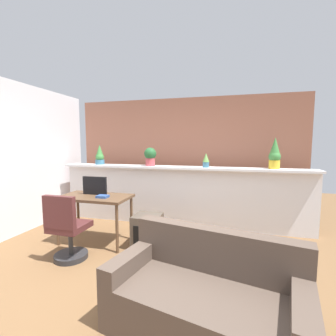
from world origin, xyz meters
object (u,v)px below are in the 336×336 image
Objects in this scene: potted_plant_3 at (275,154)px; office_chair at (67,232)px; potted_plant_0 at (100,156)px; couch at (205,299)px; desk at (95,201)px; tv_monitor at (95,186)px; potted_plant_1 at (150,156)px; book_on_desk at (103,196)px; potted_plant_2 at (206,160)px; side_cube_shelf at (147,231)px.

potted_plant_3 reaches higher than office_chair.
couch is at bearing -45.22° from potted_plant_0.
tv_monitor is (-0.05, 0.08, 0.23)m from desk.
desk is (-0.54, -1.08, -0.66)m from potted_plant_1.
potted_plant_1 is at bearing 59.39° from tv_monitor.
book_on_desk is at bearing 68.14° from office_chair.
potted_plant_2 is at bearing -176.87° from potted_plant_3.
couch is at bearing -36.62° from tv_monitor.
potted_plant_2 is at bearing 96.18° from couch.
potted_plant_0 is 0.81× the size of side_cube_shelf.
couch is (1.86, -1.34, -0.38)m from desk.
potted_plant_2 is 1.15m from potted_plant_3.
office_chair is 1.82× the size of side_cube_shelf.
potted_plant_1 reaches higher than potted_plant_2.
couch is (-0.89, -2.46, -1.10)m from potted_plant_3.
potted_plant_2 is 0.63× the size of tv_monitor.
potted_plant_2 reaches higher than book_on_desk.
potted_plant_1 is 0.70× the size of side_cube_shelf.
potted_plant_1 is 1.37m from desk.
potted_plant_3 is 1.30× the size of tv_monitor.
desk is 2.68× the size of tv_monitor.
tv_monitor is at bearing 91.12° from office_chair.
potted_plant_2 is 0.52× the size of side_cube_shelf.
potted_plant_0 is 2.04m from office_chair.
office_chair is (-1.64, -1.68, -0.88)m from potted_plant_2.
potted_plant_3 is 3.03m from tv_monitor.
potted_plant_3 reaches higher than couch.
potted_plant_3 is at bearing 32.03° from office_chair.
potted_plant_3 reaches higher than potted_plant_1.
potted_plant_2 is at bearing 30.61° from tv_monitor.
potted_plant_3 is (1.15, 0.06, 0.12)m from potted_plant_2.
potted_plant_0 is 2.43× the size of book_on_desk.
desk is 6.59× the size of book_on_desk.
potted_plant_0 reaches higher than desk.
potted_plant_2 reaches higher than desk.
potted_plant_1 is 1.33m from book_on_desk.
potted_plant_1 reaches higher than office_chair.
potted_plant_3 reaches higher than potted_plant_0.
potted_plant_2 is (1.06, -0.02, -0.06)m from potted_plant_1.
side_cube_shelf is at bearing -37.27° from potted_plant_0.
office_chair is (-0.58, -1.70, -0.94)m from potted_plant_1.
couch is at bearing -20.76° from office_chair.
potted_plant_1 reaches higher than desk.
potted_plant_0 is at bearing 116.85° from tv_monitor.
potted_plant_3 is 3.06m from desk.
tv_monitor is (-2.80, -1.04, -0.49)m from potted_plant_3.
side_cube_shelf is at bearing -73.42° from potted_plant_1.
book_on_desk is at bearing -34.58° from tv_monitor.
potted_plant_1 is 2.02m from office_chair.
side_cube_shelf is 0.30× the size of couch.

